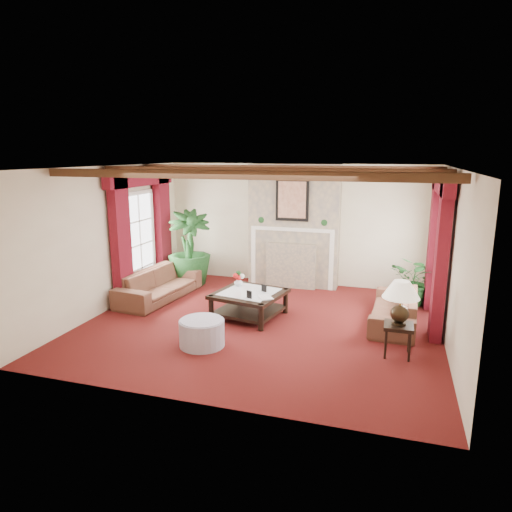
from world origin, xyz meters
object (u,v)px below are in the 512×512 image
(sofa_left, at_px, (159,280))
(potted_palm, at_px, (190,264))
(coffee_table, at_px, (249,304))
(side_table, at_px, (398,340))
(sofa_right, at_px, (395,303))
(ottoman, at_px, (202,333))

(sofa_left, height_order, potted_palm, potted_palm)
(coffee_table, bearing_deg, side_table, -8.38)
(coffee_table, relative_size, side_table, 2.35)
(sofa_left, height_order, sofa_right, sofa_left)
(potted_palm, height_order, coffee_table, potted_palm)
(sofa_left, height_order, side_table, sofa_left)
(ottoman, bearing_deg, side_table, 10.08)
(ottoman, bearing_deg, potted_palm, 118.05)
(potted_palm, distance_m, ottoman, 3.47)
(sofa_left, distance_m, sofa_right, 4.62)
(potted_palm, bearing_deg, side_table, -29.28)
(sofa_left, xyz_separation_m, ottoman, (1.78, -1.90, -0.20))
(potted_palm, xyz_separation_m, ottoman, (1.63, -3.06, -0.27))
(coffee_table, bearing_deg, sofa_left, 178.40)
(sofa_left, relative_size, ottoman, 3.02)
(potted_palm, xyz_separation_m, side_table, (4.53, -2.54, -0.23))
(potted_palm, xyz_separation_m, coffee_table, (1.94, -1.62, -0.24))
(sofa_left, distance_m, potted_palm, 1.16)
(potted_palm, bearing_deg, ottoman, -61.95)
(side_table, height_order, ottoman, side_table)
(sofa_left, xyz_separation_m, potted_palm, (0.16, 1.15, 0.07))
(coffee_table, distance_m, ottoman, 1.47)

